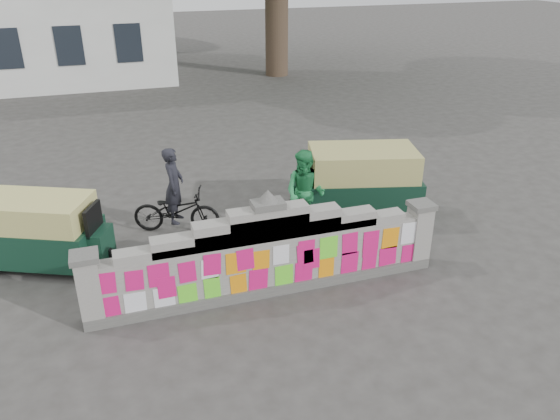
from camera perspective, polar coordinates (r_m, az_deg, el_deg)
The scene contains 7 objects.
ground at distance 10.04m, azimuth -1.17°, elevation -8.46°, with size 100.00×100.00×0.00m, color #383533.
parapet_wall at distance 9.63m, azimuth -1.20°, elevation -4.78°, with size 6.48×0.44×2.01m.
cyclist_bike at distance 12.05m, azimuth -10.78°, elevation -0.07°, with size 0.66×1.88×0.99m, color black.
cyclist_rider at distance 11.91m, azimuth -10.92°, elevation 1.42°, with size 0.61×0.40×1.67m, color black.
pedestrian at distance 11.63m, azimuth 2.66°, elevation 1.79°, with size 0.91×0.71×1.87m, color #268D4B.
rickshaw_left at distance 11.45m, azimuth -23.55°, elevation -2.00°, with size 2.59×1.97×1.40m.
rickshaw_right at distance 12.48m, azimuth 8.18°, elevation 2.86°, with size 3.06×1.98×1.64m.
Camera 1 is at (-2.42, -7.96, 5.62)m, focal length 35.00 mm.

